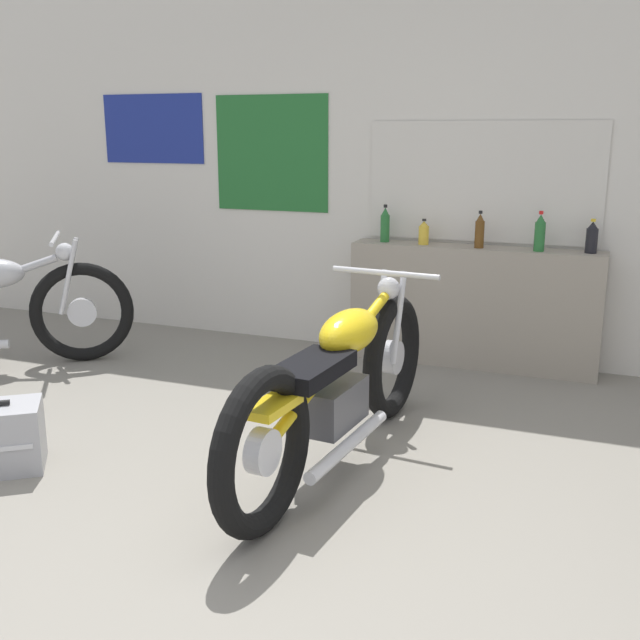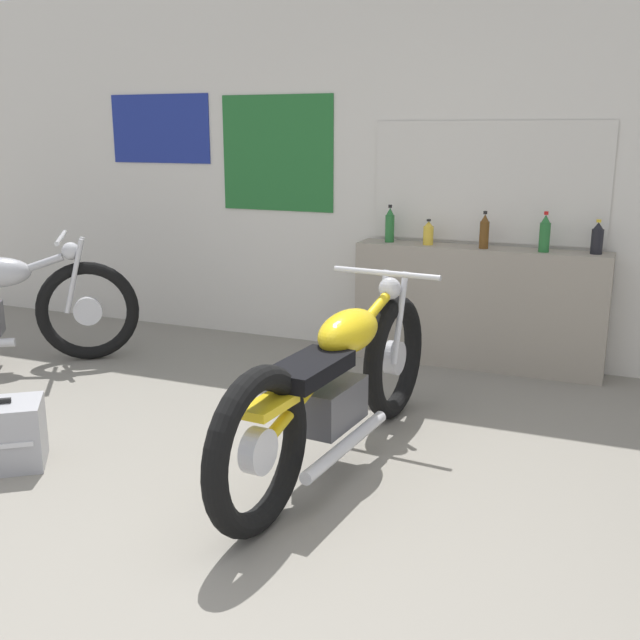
# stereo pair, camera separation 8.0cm
# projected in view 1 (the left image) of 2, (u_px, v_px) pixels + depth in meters

# --- Properties ---
(ground_plane) EXTENTS (24.00, 24.00, 0.00)m
(ground_plane) POSITION_uv_depth(u_px,v_px,m) (216.00, 584.00, 2.86)
(ground_plane) COLOR gray
(wall_back) EXTENTS (10.00, 0.07, 2.80)m
(wall_back) POSITION_uv_depth(u_px,v_px,m) (433.00, 170.00, 5.51)
(wall_back) COLOR silver
(wall_back) RESTS_ON ground_plane
(sill_counter) EXTENTS (1.79, 0.28, 0.88)m
(sill_counter) POSITION_uv_depth(u_px,v_px,m) (473.00, 307.00, 5.45)
(sill_counter) COLOR gray
(sill_counter) RESTS_ON ground_plane
(bottle_leftmost) EXTENTS (0.07, 0.07, 0.28)m
(bottle_leftmost) POSITION_uv_depth(u_px,v_px,m) (385.00, 225.00, 5.55)
(bottle_leftmost) COLOR #23662D
(bottle_leftmost) RESTS_ON sill_counter
(bottle_left_center) EXTENTS (0.07, 0.07, 0.19)m
(bottle_left_center) POSITION_uv_depth(u_px,v_px,m) (424.00, 233.00, 5.44)
(bottle_left_center) COLOR gold
(bottle_left_center) RESTS_ON sill_counter
(bottle_center) EXTENTS (0.07, 0.07, 0.26)m
(bottle_center) POSITION_uv_depth(u_px,v_px,m) (480.00, 231.00, 5.26)
(bottle_center) COLOR #5B3814
(bottle_center) RESTS_ON sill_counter
(bottle_right_center) EXTENTS (0.07, 0.07, 0.28)m
(bottle_right_center) POSITION_uv_depth(u_px,v_px,m) (540.00, 233.00, 5.12)
(bottle_right_center) COLOR #23662D
(bottle_right_center) RESTS_ON sill_counter
(bottle_rightmost) EXTENTS (0.08, 0.08, 0.23)m
(bottle_rightmost) POSITION_uv_depth(u_px,v_px,m) (592.00, 238.00, 5.05)
(bottle_rightmost) COLOR black
(bottle_rightmost) RESTS_ON sill_counter
(motorcycle_yellow) EXTENTS (0.64, 2.26, 0.93)m
(motorcycle_yellow) POSITION_uv_depth(u_px,v_px,m) (339.00, 384.00, 3.80)
(motorcycle_yellow) COLOR black
(motorcycle_yellow) RESTS_ON ground_plane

